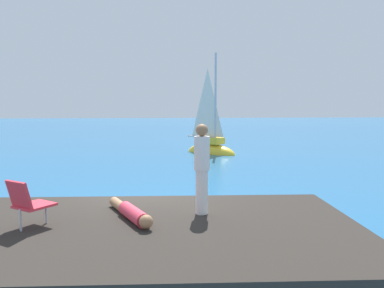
{
  "coord_description": "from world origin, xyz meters",
  "views": [
    {
      "loc": [
        0.38,
        -8.75,
        2.86
      ],
      "look_at": [
        1.97,
        10.67,
        0.87
      ],
      "focal_mm": 35.1,
      "sensor_mm": 36.0,
      "label": 1
    }
  ],
  "objects": [
    {
      "name": "shore_ledge",
      "position": [
        -0.1,
        -2.78,
        0.46
      ],
      "size": [
        7.63,
        4.33,
        0.92
      ],
      "primitive_type": "cube",
      "rotation": [
        0.0,
        0.0,
        -0.04
      ],
      "color": "#2D2823",
      "rests_on": "ground"
    },
    {
      "name": "boulder_seaward",
      "position": [
        1.27,
        -0.69,
        0.0
      ],
      "size": [
        1.16,
        1.08,
        0.78
      ],
      "primitive_type": "cube",
      "rotation": [
        -0.18,
        -0.18,
        2.8
      ],
      "color": "#272420",
      "rests_on": "ground"
    },
    {
      "name": "boulder_inland",
      "position": [
        -2.24,
        -0.81,
        0.0
      ],
      "size": [
        1.41,
        1.17,
        0.84
      ],
      "primitive_type": "cube",
      "rotation": [
        0.05,
        -0.16,
        2.87
      ],
      "color": "#29261F",
      "rests_on": "ground"
    },
    {
      "name": "ground_plane",
      "position": [
        0.0,
        0.0,
        0.0
      ],
      "size": [
        160.0,
        160.0,
        0.0
      ],
      "primitive_type": "plane",
      "color": "#236093"
    },
    {
      "name": "person_sunbather",
      "position": [
        -0.15,
        -2.41,
        1.03
      ],
      "size": [
        0.87,
        1.65,
        0.25
      ],
      "rotation": [
        0.0,
        0.0,
        2.0
      ],
      "color": "#DB384C",
      "rests_on": "shore_ledge"
    },
    {
      "name": "sailboat_near",
      "position": [
        3.34,
        13.54,
        0.35
      ],
      "size": [
        3.24,
        3.26,
        6.52
      ],
      "rotation": [
        0.0,
        0.0,
        5.49
      ],
      "color": "yellow",
      "rests_on": "ground"
    },
    {
      "name": "person_standing",
      "position": [
        1.1,
        -2.18,
        1.78
      ],
      "size": [
        0.28,
        0.28,
        1.62
      ],
      "rotation": [
        0.0,
        0.0,
        3.69
      ],
      "color": "white",
      "rests_on": "shore_ledge"
    },
    {
      "name": "beach_chair",
      "position": [
        -1.72,
        -2.79,
        1.36
      ],
      "size": [
        0.74,
        0.76,
        0.8
      ],
      "rotation": [
        0.0,
        0.0,
        0.94
      ],
      "color": "#E03342",
      "rests_on": "shore_ledge"
    }
  ]
}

